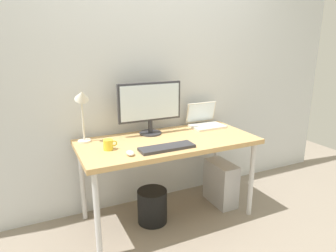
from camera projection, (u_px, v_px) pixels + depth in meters
The scene contains 11 objects.
ground_plane at pixel (168, 216), 2.75m from camera, with size 6.00×6.00×0.00m, color gray.
back_wall at pixel (149, 69), 2.75m from camera, with size 4.40×0.04×2.60m, color silver.
desk at pixel (168, 146), 2.57m from camera, with size 1.51×0.70×0.74m.
monitor at pixel (150, 105), 2.64m from camera, with size 0.58×0.20×0.47m.
laptop at pixel (205, 120), 2.95m from camera, with size 0.32×0.27×0.23m.
desk_lamp at pixel (82, 104), 2.38m from camera, with size 0.11×0.16×0.46m.
keyboard at pixel (167, 148), 2.32m from camera, with size 0.44×0.14×0.02m, color #333338.
mouse at pixel (130, 153), 2.19m from camera, with size 0.06×0.09×0.03m, color silver.
coffee_mug at pixel (108, 145), 2.29m from camera, with size 0.11×0.07×0.08m.
computer_tower at pixel (221, 183), 2.93m from camera, with size 0.18×0.36×0.42m, color #B2B2B7.
wastebasket at pixel (152, 206), 2.63m from camera, with size 0.26×0.26×0.30m, color black.
Camera 1 is at (-1.04, -2.19, 1.53)m, focal length 31.96 mm.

